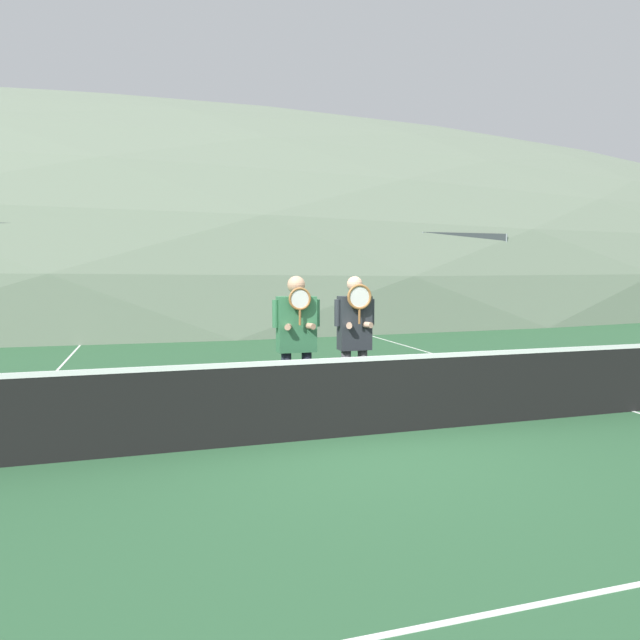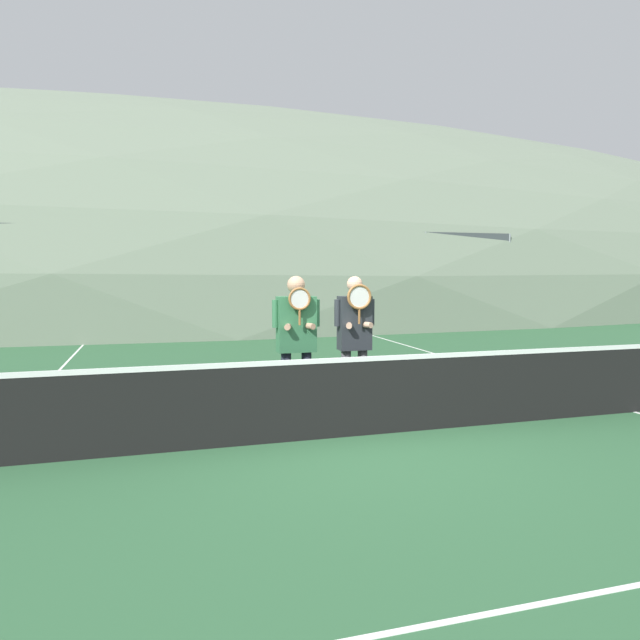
{
  "view_description": "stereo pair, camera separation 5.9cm",
  "coord_description": "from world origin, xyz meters",
  "px_view_note": "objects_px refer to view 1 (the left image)",
  "views": [
    {
      "loc": [
        -2.32,
        -6.15,
        1.93
      ],
      "look_at": [
        -0.15,
        1.04,
        1.29
      ],
      "focal_mm": 32.0,
      "sensor_mm": 36.0,
      "label": 1
    },
    {
      "loc": [
        -2.26,
        -6.17,
        1.93
      ],
      "look_at": [
        -0.15,
        1.04,
        1.29
      ],
      "focal_mm": 32.0,
      "sensor_mm": 36.0,
      "label": 2
    }
  ],
  "objects_px": {
    "car_right_of_center": "(468,298)",
    "player_center_left": "(355,334)",
    "player_leftmost": "(297,334)",
    "car_left_of_center": "(210,304)",
    "car_far_left": "(54,306)",
    "car_center": "(347,299)",
    "car_far_right": "(581,297)"
  },
  "relations": [
    {
      "from": "car_right_of_center",
      "to": "player_center_left",
      "type": "bearing_deg",
      "value": -126.69
    },
    {
      "from": "player_leftmost",
      "to": "car_right_of_center",
      "type": "distance_m",
      "value": 16.16
    },
    {
      "from": "car_left_of_center",
      "to": "car_right_of_center",
      "type": "height_order",
      "value": "car_right_of_center"
    },
    {
      "from": "player_center_left",
      "to": "car_far_left",
      "type": "distance_m",
      "value": 13.46
    },
    {
      "from": "player_leftmost",
      "to": "car_left_of_center",
      "type": "distance_m",
      "value": 12.15
    },
    {
      "from": "car_center",
      "to": "car_far_right",
      "type": "bearing_deg",
      "value": -2.46
    },
    {
      "from": "car_left_of_center",
      "to": "car_right_of_center",
      "type": "xyz_separation_m",
      "value": [
        10.01,
        0.42,
        0.03
      ]
    },
    {
      "from": "car_far_left",
      "to": "player_leftmost",
      "type": "bearing_deg",
      "value": -69.35
    },
    {
      "from": "car_far_left",
      "to": "car_far_right",
      "type": "relative_size",
      "value": 0.93
    },
    {
      "from": "car_far_left",
      "to": "car_far_right",
      "type": "height_order",
      "value": "car_far_right"
    },
    {
      "from": "player_leftmost",
      "to": "car_far_right",
      "type": "bearing_deg",
      "value": 38.8
    },
    {
      "from": "car_far_left",
      "to": "car_center",
      "type": "bearing_deg",
      "value": 1.56
    },
    {
      "from": "player_center_left",
      "to": "car_center",
      "type": "xyz_separation_m",
      "value": [
        4.37,
        12.59,
        -0.17
      ]
    },
    {
      "from": "car_far_right",
      "to": "car_right_of_center",
      "type": "bearing_deg",
      "value": 175.12
    },
    {
      "from": "car_right_of_center",
      "to": "car_far_right",
      "type": "distance_m",
      "value": 4.96
    },
    {
      "from": "car_far_left",
      "to": "car_far_right",
      "type": "distance_m",
      "value": 19.74
    },
    {
      "from": "car_center",
      "to": "car_left_of_center",
      "type": "bearing_deg",
      "value": -175.16
    },
    {
      "from": "player_leftmost",
      "to": "car_center",
      "type": "xyz_separation_m",
      "value": [
        5.16,
        12.57,
        -0.19
      ]
    },
    {
      "from": "car_far_left",
      "to": "car_right_of_center",
      "type": "distance_m",
      "value": 14.8
    },
    {
      "from": "player_center_left",
      "to": "player_leftmost",
      "type": "bearing_deg",
      "value": 178.88
    },
    {
      "from": "player_leftmost",
      "to": "car_far_right",
      "type": "height_order",
      "value": "player_leftmost"
    },
    {
      "from": "car_left_of_center",
      "to": "car_right_of_center",
      "type": "relative_size",
      "value": 1.0
    },
    {
      "from": "player_leftmost",
      "to": "car_far_left",
      "type": "distance_m",
      "value": 13.15
    },
    {
      "from": "player_leftmost",
      "to": "car_right_of_center",
      "type": "bearing_deg",
      "value": 51.04
    },
    {
      "from": "player_center_left",
      "to": "car_left_of_center",
      "type": "xyz_separation_m",
      "value": [
        -0.63,
        12.16,
        -0.24
      ]
    },
    {
      "from": "player_center_left",
      "to": "car_far_left",
      "type": "bearing_deg",
      "value": 113.76
    },
    {
      "from": "car_left_of_center",
      "to": "car_center",
      "type": "height_order",
      "value": "car_center"
    },
    {
      "from": "car_left_of_center",
      "to": "car_far_right",
      "type": "bearing_deg",
      "value": -0.01
    },
    {
      "from": "car_center",
      "to": "car_far_right",
      "type": "distance_m",
      "value": 9.95
    },
    {
      "from": "player_leftmost",
      "to": "car_center",
      "type": "height_order",
      "value": "player_leftmost"
    },
    {
      "from": "car_center",
      "to": "car_far_right",
      "type": "height_order",
      "value": "car_center"
    },
    {
      "from": "car_center",
      "to": "player_leftmost",
      "type": "bearing_deg",
      "value": -112.32
    }
  ]
}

